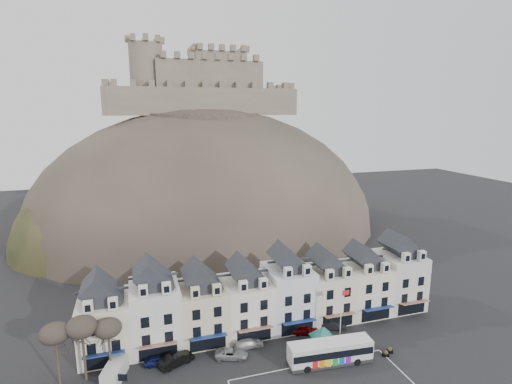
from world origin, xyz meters
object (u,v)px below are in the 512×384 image
flagpole (342,313)px  car_black (176,359)px  bus (330,351)px  white_van (115,372)px  red_buoy (363,347)px  bus_shelter (323,333)px  car_white (249,343)px  car_navy (158,361)px  car_silver (232,354)px  car_maroon (305,330)px  car_charcoal (333,325)px

flagpole → car_black: size_ratio=1.79×
bus → white_van: 27.92m
red_buoy → car_black: 25.61m
bus_shelter → car_white: bearing=157.4°
bus → red_buoy: bearing=10.9°
car_navy → car_silver: size_ratio=0.83×
bus_shelter → car_navy: size_ratio=1.75×
car_maroon → car_charcoal: size_ratio=0.97×
car_white → bus: bearing=-127.1°
car_white → flagpole: bearing=-104.9°
car_maroon → car_silver: bearing=121.8°
car_silver → car_maroon: car_maroon is taller
white_van → car_maroon: (27.18, 2.50, -0.36)m
car_black → car_maroon: bearing=-108.3°
bus_shelter → bus: bearing=-89.2°
red_buoy → car_charcoal: size_ratio=0.44×
car_black → bus: bearing=-130.0°
bus → car_white: bus is taller
car_silver → flagpole: bearing=-76.4°
car_navy → car_black: bearing=-100.4°
white_van → bus_shelter: bearing=12.1°
red_buoy → car_navy: bearing=167.9°
car_navy → car_maroon: car_maroon is taller
car_silver → car_black: bearing=103.5°
car_silver → car_white: 3.45m
white_van → car_navy: bearing=32.6°
car_charcoal → white_van: bearing=117.0°
car_navy → white_van: bearing=110.7°
bus_shelter → red_buoy: (5.28, -1.65, -2.21)m
flagpole → car_white: (-12.87, 3.16, -4.29)m
car_white → car_charcoal: (13.75, 0.81, 0.10)m
bus → car_white: (-9.31, 6.78, -1.16)m
flagpole → car_charcoal: bearing=77.6°
car_black → bus_shelter: bearing=-123.8°
flagpole → car_silver: flagpole is taller
bus_shelter → car_charcoal: (4.35, 5.34, -2.46)m
red_buoy → car_navy: (-27.46, 5.89, -0.34)m
white_van → car_silver: 15.14m
flagpole → car_maroon: flagpole is taller
bus_shelter → red_buoy: 5.96m
car_charcoal → car_silver: bearing=121.0°
car_silver → car_charcoal: bearing=-62.7°
bus_shelter → white_van: bearing=177.3°
flagpole → car_maroon: bearing=134.0°
flagpole → bus_shelter: bearing=-158.6°
car_charcoal → flagpole: bearing=-169.9°
car_navy → car_maroon: (21.82, 1.10, 0.08)m
bus → white_van: bearing=174.0°
white_van → car_maroon: 27.29m
car_black → car_charcoal: (24.15, 1.80, -0.08)m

